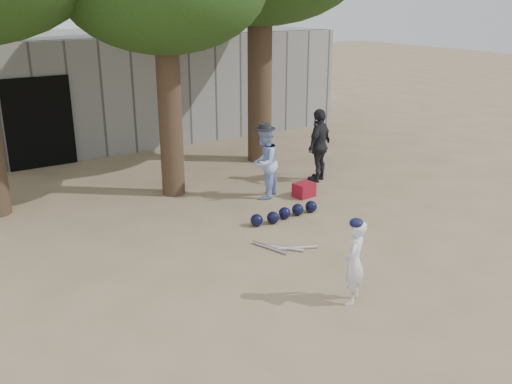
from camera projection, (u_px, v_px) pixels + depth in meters
ground at (259, 277)px, 8.57m from camera, size 70.00×70.00×0.00m
boy_player at (354, 262)px, 7.68m from camera, size 0.52×0.49×1.20m
spectator_blue at (264, 163)px, 11.72m from camera, size 0.93×0.89×1.50m
spectator_dark at (319, 145)px, 12.80m from camera, size 1.05×0.79×1.66m
red_bag at (304, 190)px, 11.96m from camera, size 0.46×0.38×0.30m
back_building at (59, 89)px, 16.25m from camera, size 16.00×5.24×3.00m
helmet_row at (285, 213)px, 10.76m from camera, size 1.51×0.31×0.23m
bat_pile at (283, 248)px, 9.50m from camera, size 0.83×0.77×0.06m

